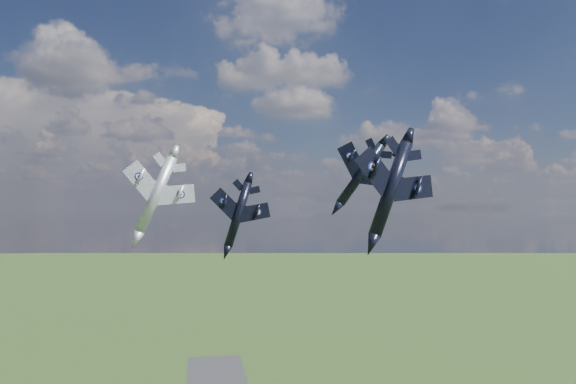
{
  "coord_description": "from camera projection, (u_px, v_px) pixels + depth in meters",
  "views": [
    {
      "loc": [
        -8.46,
        -60.0,
        80.86
      ],
      "look_at": [
        3.34,
        14.71,
        82.99
      ],
      "focal_mm": 35.0,
      "sensor_mm": 36.0,
      "label": 1
    }
  ],
  "objects": [
    {
      "name": "jet_high_navy",
      "position": [
        361.0,
        174.0,
        91.23
      ],
      "size": [
        15.48,
        18.6,
        9.34
      ],
      "primitive_type": null,
      "rotation": [
        0.0,
        0.62,
        -0.3
      ],
      "color": "black"
    },
    {
      "name": "jet_right_navy",
      "position": [
        391.0,
        188.0,
        63.59
      ],
      "size": [
        14.18,
        17.4,
        7.11
      ],
      "primitive_type": null,
      "rotation": [
        0.0,
        0.38,
        0.18
      ],
      "color": "black"
    },
    {
      "name": "jet_left_silver",
      "position": [
        156.0,
        194.0,
        70.96
      ],
      "size": [
        12.37,
        15.48,
        6.64
      ],
      "primitive_type": null,
      "rotation": [
        0.0,
        0.4,
        0.14
      ],
      "color": "#A9AAB4"
    },
    {
      "name": "jet_lead_navy",
      "position": [
        238.0,
        214.0,
        76.89
      ],
      "size": [
        9.41,
        12.59,
        5.16
      ],
      "primitive_type": null,
      "rotation": [
        0.0,
        0.3,
        0.0
      ],
      "color": "black"
    }
  ]
}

